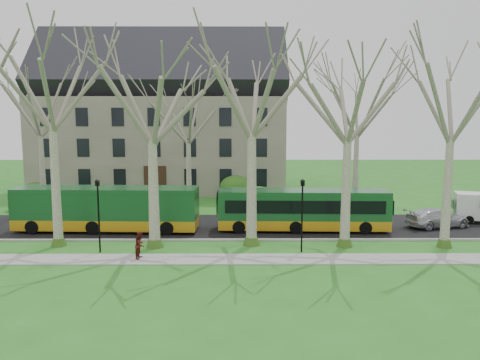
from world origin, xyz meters
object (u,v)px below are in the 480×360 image
at_px(bus_lead, 107,208).
at_px(sedan, 437,218).
at_px(pedestrian_b, 140,245).
at_px(bus_follow, 303,209).

height_order(bus_lead, sedan, bus_lead).
height_order(bus_lead, pedestrian_b, bus_lead).
relative_size(bus_lead, sedan, 2.71).
height_order(bus_follow, sedan, bus_follow).
bearing_deg(sedan, bus_lead, 77.02).
bearing_deg(sedan, pedestrian_b, 95.34).
bearing_deg(bus_follow, bus_lead, -177.85).
xyz_separation_m(bus_lead, sedan, (23.66, 0.88, -0.91)).
bearing_deg(pedestrian_b, bus_lead, 38.78).
relative_size(sedan, pedestrian_b, 3.08).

